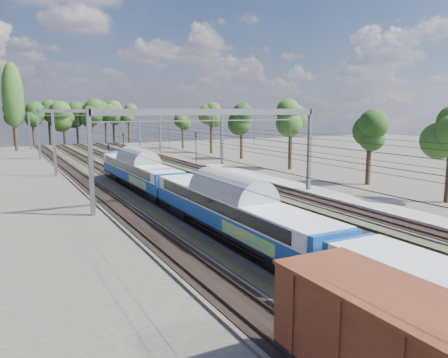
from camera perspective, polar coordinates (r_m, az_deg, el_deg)
name	(u,v)px	position (r m, az deg, el deg)	size (l,w,h in m)	color
track_bed	(162,180)	(56.15, -8.12, -0.09)	(21.00, 130.00, 0.34)	#47423A
platform	(383,208)	(41.80, 20.03, -3.62)	(3.00, 70.00, 0.30)	gray
catenary	(145,128)	(62.91, -10.33, 6.60)	(25.65, 130.00, 9.00)	slate
tree_belt	(119,112)	(103.16, -13.52, 8.45)	(40.18, 100.12, 12.07)	black
poplar	(13,96)	(105.42, -25.88, 9.76)	(4.40, 4.40, 19.04)	black
emu_train	(234,204)	(29.40, 1.32, -3.22)	(3.10, 65.52, 4.53)	black
worker	(108,147)	(100.33, -14.86, 4.11)	(0.61, 0.40, 1.66)	black
signal_near	(124,144)	(76.63, -12.98, 4.53)	(0.34, 0.31, 5.06)	black
signal_far	(196,145)	(69.14, -3.68, 4.44)	(0.37, 0.34, 5.38)	black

